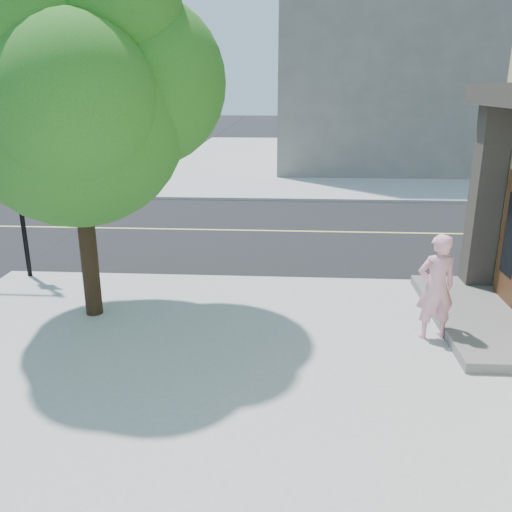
{
  "coord_description": "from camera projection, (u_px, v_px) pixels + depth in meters",
  "views": [
    {
      "loc": [
        5.63,
        -11.7,
        4.39
      ],
      "look_at": [
        5.02,
        -2.12,
        1.3
      ],
      "focal_mm": 37.49,
      "sensor_mm": 36.0,
      "label": 1
    }
  ],
  "objects": [
    {
      "name": "man_on_phone",
      "position": [
        436.0,
        287.0,
        9.19
      ],
      "size": [
        0.77,
        0.58,
        1.9
      ],
      "primitive_type": "imported",
      "rotation": [
        0.0,
        0.0,
        3.34
      ],
      "color": "pink",
      "rests_on": "sidewalk_se"
    },
    {
      "name": "ground",
      "position": [
        53.0,
        277.0,
        12.8
      ],
      "size": [
        140.0,
        140.0,
        0.0
      ],
      "primitive_type": "plane",
      "color": "black",
      "rests_on": "ground"
    },
    {
      "name": "street_tree",
      "position": [
        79.0,
        87.0,
        9.18
      ],
      "size": [
        4.93,
        4.48,
        6.55
      ],
      "rotation": [
        0.0,
        0.0,
        -0.03
      ],
      "color": "black",
      "rests_on": "sidewalk_se"
    },
    {
      "name": "filler_ne",
      "position": [
        438.0,
        35.0,
        30.67
      ],
      "size": [
        18.0,
        16.0,
        14.0
      ],
      "primitive_type": "cube",
      "color": "slate",
      "rests_on": "sidewalk_ne"
    },
    {
      "name": "sidewalk_ne",
      "position": [
        420.0,
        159.0,
        32.39
      ],
      "size": [
        29.0,
        25.0,
        0.12
      ],
      "primitive_type": "cube",
      "color": "#A5A5A5",
      "rests_on": "ground"
    },
    {
      "name": "road_ew",
      "position": [
        113.0,
        228.0,
        17.07
      ],
      "size": [
        140.0,
        9.0,
        0.01
      ],
      "primitive_type": "cube",
      "color": "black",
      "rests_on": "ground"
    }
  ]
}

